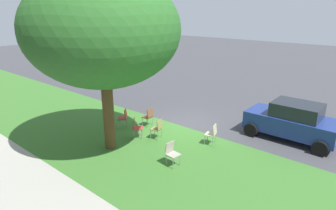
% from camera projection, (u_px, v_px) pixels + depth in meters
% --- Properties ---
extents(ground, '(80.00, 80.00, 0.00)m').
position_uv_depth(ground, '(184.00, 125.00, 14.05)').
color(ground, '#424247').
extents(grass_verge, '(48.00, 6.00, 0.01)m').
position_uv_depth(grass_verge, '(137.00, 148.00, 11.72)').
color(grass_verge, '#3D752D').
rests_on(grass_verge, ground).
extents(sidewalk_strip, '(48.00, 2.80, 0.01)m').
position_uv_depth(sidewalk_strip, '(30.00, 200.00, 8.52)').
color(sidewalk_strip, '#ADA89E').
rests_on(sidewalk_strip, ground).
extents(street_tree, '(5.64, 5.64, 6.73)m').
position_uv_depth(street_tree, '(103.00, 31.00, 10.32)').
color(street_tree, brown).
rests_on(street_tree, ground).
extents(chair_0, '(0.59, 0.58, 0.88)m').
position_uv_depth(chair_0, '(124.00, 117.00, 13.63)').
color(chair_0, '#B7332D').
rests_on(chair_0, ground).
extents(chair_1, '(0.46, 0.45, 0.88)m').
position_uv_depth(chair_1, '(148.00, 116.00, 13.78)').
color(chair_1, brown).
rests_on(chair_1, ground).
extents(chair_2, '(0.47, 0.46, 0.88)m').
position_uv_depth(chair_2, '(172.00, 152.00, 10.29)').
color(chair_2, '#ADA393').
rests_on(chair_2, ground).
extents(chair_3, '(0.59, 0.59, 0.88)m').
position_uv_depth(chair_3, '(136.00, 126.00, 12.52)').
color(chair_3, '#B7332D').
rests_on(chair_3, ground).
extents(chair_4, '(0.50, 0.50, 0.88)m').
position_uv_depth(chair_4, '(158.00, 127.00, 12.41)').
color(chair_4, olive).
rests_on(chair_4, ground).
extents(chair_5, '(0.51, 0.50, 0.88)m').
position_uv_depth(chair_5, '(212.00, 133.00, 11.87)').
color(chair_5, beige).
rests_on(chair_5, ground).
extents(parked_car, '(3.70, 1.92, 1.65)m').
position_uv_depth(parked_car, '(293.00, 121.00, 12.29)').
color(parked_car, navy).
rests_on(parked_car, ground).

